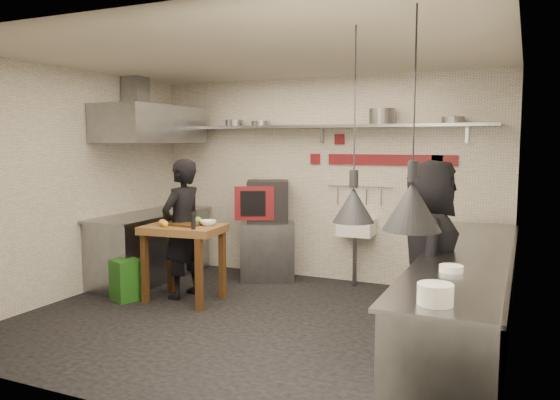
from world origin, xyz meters
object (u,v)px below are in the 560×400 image
at_px(green_bin, 126,280).
at_px(chef_right, 429,254).
at_px(oven_stand, 268,250).
at_px(combi_oven, 268,201).
at_px(prep_table, 184,263).
at_px(chef_left, 182,229).

xyz_separation_m(green_bin, chef_right, (3.58, 0.01, 0.63)).
bearing_deg(oven_stand, combi_oven, -76.85).
height_order(oven_stand, prep_table, prep_table).
bearing_deg(oven_stand, green_bin, -147.29).
xyz_separation_m(combi_oven, chef_left, (-0.55, -1.28, -0.24)).
bearing_deg(chef_left, green_bin, -44.36).
xyz_separation_m(prep_table, chef_right, (2.92, -0.26, 0.42)).
bearing_deg(combi_oven, prep_table, -131.83).
distance_m(oven_stand, green_bin, 2.03).
distance_m(combi_oven, green_bin, 2.18).
bearing_deg(chef_right, chef_left, 70.82).
bearing_deg(oven_stand, chef_left, -137.53).
height_order(oven_stand, green_bin, oven_stand).
distance_m(green_bin, chef_right, 3.63).
xyz_separation_m(combi_oven, chef_right, (2.48, -1.68, -0.21)).
height_order(combi_oven, chef_left, chef_left).
relative_size(oven_stand, prep_table, 0.87).
xyz_separation_m(green_bin, prep_table, (0.66, 0.27, 0.21)).
distance_m(combi_oven, chef_left, 1.41).
distance_m(prep_table, chef_left, 0.43).
height_order(green_bin, chef_left, chef_left).
height_order(prep_table, chef_right, chef_right).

